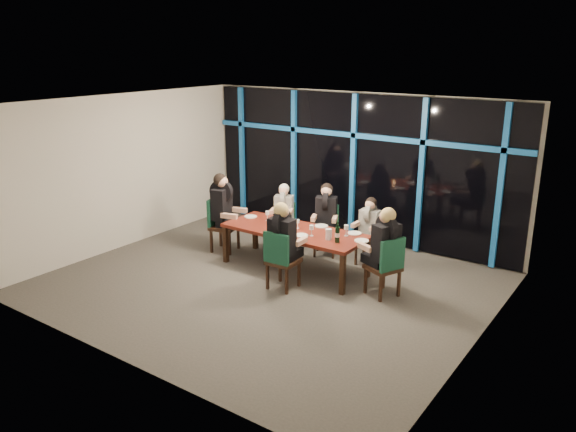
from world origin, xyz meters
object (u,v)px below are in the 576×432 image
at_px(diner_far_left, 284,206).
at_px(diner_far_mid, 326,209).
at_px(chair_far_right, 370,238).
at_px(chair_end_left, 220,221).
at_px(dining_table, 294,233).
at_px(chair_far_left, 284,222).
at_px(wine_bottle, 337,234).
at_px(water_pitcher, 329,234).
at_px(chair_near_mid, 280,257).
at_px(diner_far_right, 369,221).
at_px(diner_end_left, 223,201).
at_px(chair_far_mid, 326,227).
at_px(diner_near_mid, 283,233).
at_px(diner_end_right, 385,239).
at_px(chair_end_right, 387,264).

distance_m(diner_far_left, diner_far_mid, 0.93).
bearing_deg(chair_far_right, chair_end_left, -159.56).
relative_size(dining_table, chair_far_left, 2.99).
height_order(chair_far_right, wine_bottle, wine_bottle).
relative_size(chair_far_left, water_pitcher, 4.64).
distance_m(chair_near_mid, diner_far_right, 1.97).
xyz_separation_m(chair_far_left, diner_far_left, (0.03, -0.07, 0.35)).
bearing_deg(diner_far_right, diner_far_left, -177.53).
height_order(diner_far_mid, water_pitcher, diner_far_mid).
bearing_deg(diner_far_left, chair_far_left, 90.00).
bearing_deg(chair_near_mid, diner_end_left, -26.04).
xyz_separation_m(chair_far_mid, diner_far_mid, (0.03, -0.07, 0.38)).
relative_size(chair_far_left, wine_bottle, 2.44).
bearing_deg(water_pitcher, dining_table, 168.50).
height_order(diner_far_left, diner_far_right, diner_far_left).
bearing_deg(diner_near_mid, diner_far_right, -112.76).
xyz_separation_m(chair_far_mid, chair_near_mid, (0.27, -1.89, 0.03)).
bearing_deg(chair_end_left, chair_far_mid, -74.19).
bearing_deg(diner_end_right, diner_far_left, -86.17).
bearing_deg(chair_far_mid, chair_near_mid, -104.90).
height_order(chair_end_right, diner_far_right, diner_far_right).
distance_m(chair_far_right, chair_near_mid, 2.03).
xyz_separation_m(chair_end_left, diner_end_left, (0.09, 0.02, 0.42)).
height_order(diner_far_left, diner_end_left, diner_end_left).
distance_m(diner_end_left, diner_end_right, 3.44).
bearing_deg(diner_far_left, wine_bottle, -52.31).
distance_m(chair_end_right, chair_near_mid, 1.71).
distance_m(chair_far_right, chair_end_left, 2.91).
xyz_separation_m(dining_table, chair_end_right, (1.85, -0.12, -0.12)).
relative_size(dining_table, diner_near_mid, 2.63).
height_order(chair_far_left, chair_far_mid, chair_far_mid).
relative_size(chair_far_right, diner_near_mid, 0.87).
bearing_deg(chair_near_mid, diner_end_right, -154.32).
bearing_deg(chair_end_right, diner_end_right, -90.00).
relative_size(chair_end_left, diner_near_mid, 1.07).
xyz_separation_m(chair_far_right, diner_near_mid, (-0.66, -1.83, 0.49)).
bearing_deg(chair_far_mid, chair_far_right, -21.38).
height_order(chair_end_left, chair_near_mid, chair_end_left).
bearing_deg(wine_bottle, dining_table, 171.33).
xyz_separation_m(chair_end_right, diner_far_left, (-2.71, 0.99, 0.27)).
relative_size(dining_table, wine_bottle, 7.29).
bearing_deg(diner_far_mid, chair_far_mid, 90.00).
bearing_deg(wine_bottle, diner_near_mid, -135.63).
distance_m(chair_far_left, water_pitcher, 1.99).
height_order(chair_far_right, chair_near_mid, chair_near_mid).
relative_size(diner_far_mid, wine_bottle, 2.61).
bearing_deg(chair_near_mid, diner_far_right, -111.78).
bearing_deg(diner_end_left, chair_far_left, -54.26).
relative_size(dining_table, chair_far_mid, 2.73).
distance_m(diner_far_mid, diner_end_left, 1.97).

